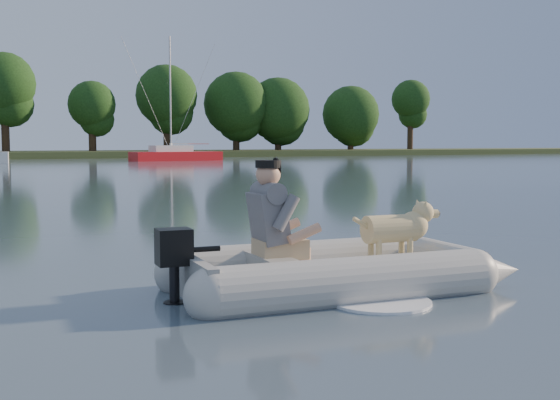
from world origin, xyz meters
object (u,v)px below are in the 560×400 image
man (270,214)px  sailboat (175,155)px  dog (391,234)px  dinghy (337,230)px

man → sailboat: sailboat is taller
dog → dinghy: bearing=-175.4°
dog → sailboat: 48.18m
man → sailboat: (14.87, 46.12, -0.34)m
man → dog: (1.31, -0.12, -0.25)m
dog → man: bearing=180.0°
dog → sailboat: bearing=78.8°
dinghy → dog: size_ratio=4.89×
dinghy → man: bearing=175.8°
dinghy → dog: dinghy is taller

